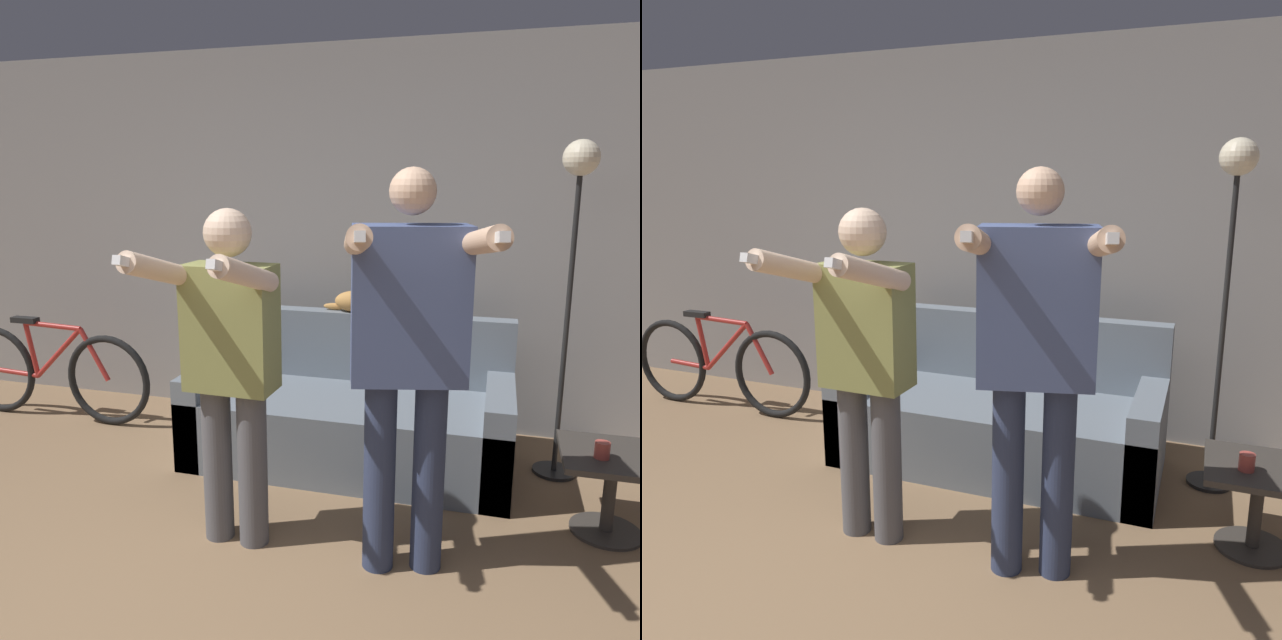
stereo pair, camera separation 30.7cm
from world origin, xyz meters
The scene contains 9 objects.
wall_back centered at (0.00, 2.94, 1.30)m, with size 10.00×0.05×2.60m.
couch centered at (0.31, 2.23, 0.28)m, with size 1.93×0.87×0.87m.
person_left centered at (-0.01, 1.18, 0.92)m, with size 0.49×0.67×1.59m.
person_right centered at (0.79, 1.19, 1.03)m, with size 0.65×0.77×1.76m.
cat centered at (0.28, 2.55, 0.95)m, with size 0.40×0.15×0.17m.
floor_lamp centered at (1.53, 2.37, 1.46)m, with size 0.25×0.25×1.92m.
side_table centered at (1.73, 1.75, 0.31)m, with size 0.49×0.49×0.42m.
cup centered at (1.66, 1.68, 0.46)m, with size 0.07×0.07×0.08m.
bicycle centered at (-1.94, 2.30, 0.34)m, with size 1.61×0.07×0.75m.
Camera 1 is at (1.13, -1.32, 1.71)m, focal length 35.00 mm.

